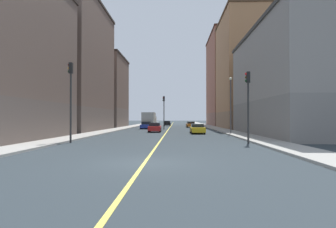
% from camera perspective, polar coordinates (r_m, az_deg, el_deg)
% --- Properties ---
extents(ground_plane, '(400.00, 400.00, 0.00)m').
position_cam_1_polar(ground_plane, '(13.47, -4.66, -9.65)').
color(ground_plane, '#293237').
rests_on(ground_plane, ground).
extents(sidewalk_left, '(2.72, 168.00, 0.15)m').
position_cam_1_polar(sidewalk_left, '(62.72, 8.67, -2.59)').
color(sidewalk_left, '#9E9B93').
rests_on(sidewalk_left, ground).
extents(sidewalk_right, '(2.72, 168.00, 0.15)m').
position_cam_1_polar(sidewalk_right, '(63.14, -7.88, -2.58)').
color(sidewalk_right, '#9E9B93').
rests_on(sidewalk_right, ground).
extents(lane_center_stripe, '(0.16, 154.00, 0.01)m').
position_cam_1_polar(lane_center_stripe, '(62.28, 0.37, -2.67)').
color(lane_center_stripe, '#E5D14C').
rests_on(lane_center_stripe, ground).
extents(building_left_near, '(11.75, 22.85, 12.67)m').
position_cam_1_polar(building_left_near, '(37.42, 24.91, 5.85)').
color(building_left_near, slate).
rests_on(building_left_near, ground).
extents(building_left_mid, '(11.75, 17.23, 22.24)m').
position_cam_1_polar(building_left_mid, '(59.80, 16.05, 7.97)').
color(building_left_mid, '#8F6B4F').
rests_on(building_left_mid, ground).
extents(building_left_far, '(11.75, 20.28, 24.07)m').
position_cam_1_polar(building_left_far, '(78.84, 12.51, 6.52)').
color(building_left_far, brown).
rests_on(building_left_far, ground).
extents(building_right_midblock, '(11.75, 19.02, 20.26)m').
position_cam_1_polar(building_right_midblock, '(48.73, -19.73, 8.80)').
color(building_right_midblock, brown).
rests_on(building_right_midblock, ground).
extents(building_right_distant, '(11.75, 14.52, 15.78)m').
position_cam_1_polar(building_right_distant, '(66.28, -13.73, 4.30)').
color(building_right_distant, brown).
rests_on(building_right_distant, ground).
extents(traffic_light_left_near, '(0.40, 0.32, 5.83)m').
position_cam_1_polar(traffic_light_left_near, '(24.23, 15.59, 3.30)').
color(traffic_light_left_near, '#2D2D2D').
rests_on(traffic_light_left_near, ground).
extents(traffic_light_right_near, '(0.40, 0.32, 6.66)m').
position_cam_1_polar(traffic_light_right_near, '(25.15, -18.78, 4.25)').
color(traffic_light_right_near, '#2D2D2D').
rests_on(traffic_light_right_near, ground).
extents(traffic_light_median_far, '(0.40, 0.32, 5.92)m').
position_cam_1_polar(traffic_light_median_far, '(50.83, -0.83, 1.22)').
color(traffic_light_median_far, '#2D2D2D').
rests_on(traffic_light_median_far, ground).
extents(street_lamp_left_near, '(0.36, 0.36, 7.05)m').
position_cam_1_polar(street_lamp_left_near, '(36.99, 12.36, 2.89)').
color(street_lamp_left_near, '#4C4C51').
rests_on(street_lamp_left_near, ground).
extents(car_yellow, '(1.83, 4.54, 1.28)m').
position_cam_1_polar(car_yellow, '(38.14, 5.85, -2.93)').
color(car_yellow, gold).
rests_on(car_yellow, ground).
extents(car_blue, '(2.08, 4.07, 1.35)m').
position_cam_1_polar(car_blue, '(53.94, -4.29, -2.28)').
color(car_blue, '#23389E').
rests_on(car_blue, ground).
extents(car_orange, '(1.99, 4.61, 1.27)m').
position_cam_1_polar(car_orange, '(62.78, 4.53, -2.10)').
color(car_orange, orange).
rests_on(car_orange, ground).
extents(car_black, '(1.90, 4.03, 1.30)m').
position_cam_1_polar(car_black, '(74.64, -0.17, -1.87)').
color(car_black, black).
rests_on(car_black, ground).
extents(car_red, '(1.82, 3.93, 1.36)m').
position_cam_1_polar(car_red, '(41.90, -2.64, -2.70)').
color(car_red, red).
rests_on(car_red, ground).
extents(car_green, '(1.92, 4.15, 1.23)m').
position_cam_1_polar(car_green, '(62.02, -3.24, -2.12)').
color(car_green, '#1E6B38').
rests_on(car_green, ground).
extents(box_truck, '(2.42, 7.99, 3.12)m').
position_cam_1_polar(box_truck, '(57.40, -3.73, -1.19)').
color(box_truck, beige).
rests_on(box_truck, ground).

